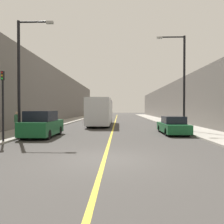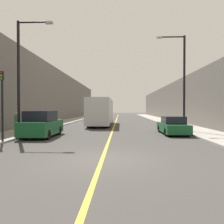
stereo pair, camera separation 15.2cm
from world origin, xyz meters
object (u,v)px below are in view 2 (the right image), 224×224
bus (101,111)px  street_lamp_left (21,71)px  street_lamp_right (182,77)px  traffic_light (2,103)px  parked_suv_left (42,125)px  car_right_near (173,126)px  pedestrian (17,122)px

bus → street_lamp_left: 13.29m
street_lamp_left → street_lamp_right: size_ratio=0.96×
street_lamp_right → traffic_light: bearing=-151.2°
parked_suv_left → street_lamp_right: street_lamp_right is taller
traffic_light → parked_suv_left: bearing=64.9°
car_right_near → street_lamp_left: size_ratio=0.56×
bus → pedestrian: bus is taller
street_lamp_right → pedestrian: size_ratio=4.96×
street_lamp_left → traffic_light: street_lamp_left is taller
bus → car_right_near: size_ratio=2.36×
street_lamp_right → bus: bearing=137.2°
parked_suv_left → car_right_near: size_ratio=0.97×
parked_suv_left → street_lamp_right: 12.77m
car_right_near → traffic_light: (-11.47, -5.07, 1.76)m
street_lamp_right → pedestrian: 14.87m
pedestrian → parked_suv_left: bearing=-34.4°
street_lamp_left → traffic_light: (-0.11, -2.35, -2.33)m
street_lamp_right → pedestrian: bearing=-171.1°
bus → traffic_light: (-4.75, -14.43, 0.68)m
street_lamp_left → pedestrian: (-1.53, 2.46, -3.75)m
bus → pedestrian: bearing=-122.7°
street_lamp_left → pedestrian: bearing=121.9°
parked_suv_left → traffic_light: 3.56m
parked_suv_left → traffic_light: (-1.36, -2.91, 1.54)m
bus → pedestrian: (-6.17, -9.62, -0.74)m
traffic_light → car_right_near: bearing=23.8°
car_right_near → bus: bearing=125.7°
street_lamp_right → street_lamp_left: bearing=-159.7°
street_lamp_right → pedestrian: (-14.17, -2.21, -3.93)m
traffic_light → pedestrian: 5.21m
bus → parked_suv_left: size_ratio=2.44×
car_right_near → street_lamp_left: bearing=-166.5°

